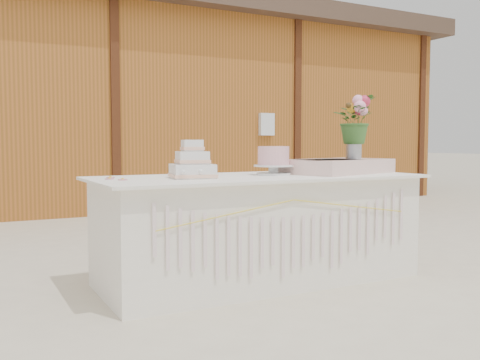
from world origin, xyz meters
TOP-DOWN VIEW (x-y plane):
  - ground at (0.00, 0.00)m, footprint 80.00×80.00m
  - barn at (-0.01, 5.99)m, footprint 12.60×4.60m
  - cake_table at (0.00, -0.00)m, footprint 2.40×1.00m
  - wedding_cake at (-0.53, -0.02)m, footprint 0.34×0.34m
  - pink_cake_stand at (0.14, 0.03)m, footprint 0.30×0.30m
  - satin_runner at (0.71, -0.01)m, footprint 0.98×0.74m
  - flower_vase at (0.85, -0.02)m, footprint 0.12×0.12m
  - bouquet at (0.85, -0.02)m, footprint 0.45×0.43m
  - loose_flowers at (-1.04, 0.11)m, footprint 0.13×0.29m

SIDE VIEW (x-z plane):
  - ground at x=0.00m, z-range 0.00..0.00m
  - cake_table at x=0.00m, z-range 0.00..0.77m
  - loose_flowers at x=-1.04m, z-range 0.77..0.79m
  - satin_runner at x=0.71m, z-range 0.77..0.88m
  - wedding_cake at x=-0.53m, z-range 0.73..0.99m
  - pink_cake_stand at x=0.14m, z-range 0.78..1.00m
  - flower_vase at x=0.85m, z-range 0.88..1.05m
  - bouquet at x=0.85m, z-range 1.05..1.43m
  - barn at x=-0.01m, z-range 0.03..3.33m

